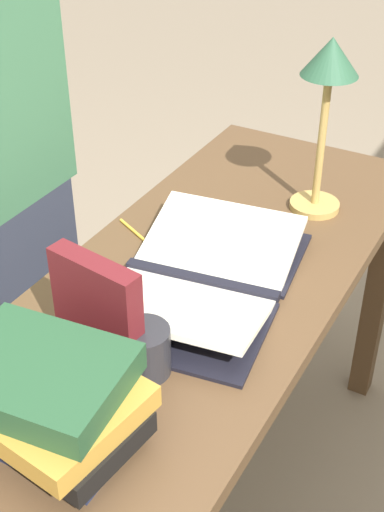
% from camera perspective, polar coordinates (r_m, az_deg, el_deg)
% --- Properties ---
extents(reading_desk, '(1.57, 0.56, 0.78)m').
position_cam_1_polar(reading_desk, '(1.48, -0.81, -6.83)').
color(reading_desk, brown).
rests_on(reading_desk, ground_plane).
extents(open_book, '(0.54, 0.40, 0.07)m').
position_cam_1_polar(open_book, '(1.42, 0.75, -1.69)').
color(open_book, black).
rests_on(open_book, reading_desk).
extents(book_stack_tall, '(0.25, 0.31, 0.15)m').
position_cam_1_polar(book_stack_tall, '(1.11, -11.84, -11.11)').
color(book_stack_tall, '#1E284C').
rests_on(book_stack_tall, reading_desk).
extents(book_standing_upright, '(0.06, 0.18, 0.21)m').
position_cam_1_polar(book_standing_upright, '(1.21, -7.57, -4.46)').
color(book_standing_upright, maroon).
rests_on(book_standing_upright, reading_desk).
extents(reading_lamp, '(0.12, 0.12, 0.41)m').
position_cam_1_polar(reading_lamp, '(1.58, 10.82, 13.30)').
color(reading_lamp, tan).
rests_on(reading_lamp, reading_desk).
extents(coffee_mug, '(0.12, 0.09, 0.09)m').
position_cam_1_polar(coffee_mug, '(1.22, -3.80, -7.52)').
color(coffee_mug, '#28282D').
rests_on(coffee_mug, reading_desk).
extents(pencil, '(0.08, 0.16, 0.01)m').
position_cam_1_polar(pencil, '(1.58, -4.16, 1.56)').
color(pencil, gold).
rests_on(pencil, reading_desk).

